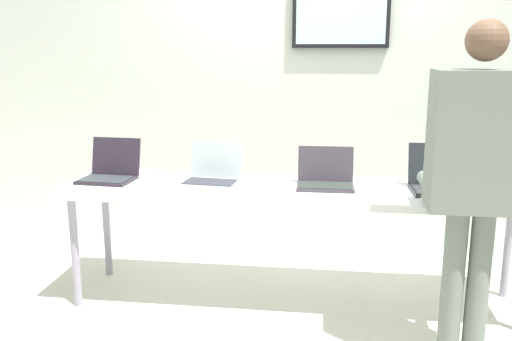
{
  "coord_description": "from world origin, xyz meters",
  "views": [
    {
      "loc": [
        0.19,
        -3.33,
        1.61
      ],
      "look_at": [
        -0.25,
        -0.05,
        0.87
      ],
      "focal_mm": 38.87,
      "sensor_mm": 36.0,
      "label": 1
    }
  ],
  "objects_px": {
    "laptop_station_2": "(325,178)",
    "laptop_station_3": "(437,181)",
    "workbench": "(296,195)",
    "laptop_station_1": "(213,174)",
    "person": "(475,166)",
    "laptop_station_0": "(110,171)",
    "equipment_box": "(504,164)"
  },
  "relations": [
    {
      "from": "laptop_station_2",
      "to": "laptop_station_3",
      "type": "height_order",
      "value": "laptop_station_3"
    },
    {
      "from": "workbench",
      "to": "laptop_station_3",
      "type": "bearing_deg",
      "value": 2.08
    },
    {
      "from": "workbench",
      "to": "laptop_station_2",
      "type": "bearing_deg",
      "value": 13.68
    },
    {
      "from": "workbench",
      "to": "laptop_station_0",
      "type": "relative_size",
      "value": 8.16
    },
    {
      "from": "workbench",
      "to": "laptop_station_0",
      "type": "bearing_deg",
      "value": 178.25
    },
    {
      "from": "workbench",
      "to": "person",
      "type": "distance_m",
      "value": 1.14
    },
    {
      "from": "laptop_station_2",
      "to": "laptop_station_3",
      "type": "distance_m",
      "value": 0.67
    },
    {
      "from": "workbench",
      "to": "laptop_station_1",
      "type": "bearing_deg",
      "value": 175.75
    },
    {
      "from": "workbench",
      "to": "laptop_station_3",
      "type": "height_order",
      "value": "laptop_station_3"
    },
    {
      "from": "laptop_station_1",
      "to": "person",
      "type": "distance_m",
      "value": 1.59
    },
    {
      "from": "laptop_station_3",
      "to": "person",
      "type": "height_order",
      "value": "person"
    },
    {
      "from": "laptop_station_1",
      "to": "laptop_station_2",
      "type": "xyz_separation_m",
      "value": [
        0.71,
        0.0,
        -0.0
      ]
    },
    {
      "from": "workbench",
      "to": "laptop_station_2",
      "type": "distance_m",
      "value": 0.21
    },
    {
      "from": "person",
      "to": "laptop_station_1",
      "type": "bearing_deg",
      "value": 155.13
    },
    {
      "from": "laptop_station_1",
      "to": "equipment_box",
      "type": "bearing_deg",
      "value": 2.6
    },
    {
      "from": "laptop_station_0",
      "to": "laptop_station_3",
      "type": "bearing_deg",
      "value": -0.19
    },
    {
      "from": "laptop_station_1",
      "to": "person",
      "type": "height_order",
      "value": "person"
    },
    {
      "from": "laptop_station_0",
      "to": "equipment_box",
      "type": "bearing_deg",
      "value": 1.95
    },
    {
      "from": "equipment_box",
      "to": "laptop_station_2",
      "type": "height_order",
      "value": "equipment_box"
    },
    {
      "from": "laptop_station_1",
      "to": "laptop_station_3",
      "type": "distance_m",
      "value": 1.38
    },
    {
      "from": "equipment_box",
      "to": "laptop_station_3",
      "type": "xyz_separation_m",
      "value": [
        -0.4,
        -0.09,
        -0.09
      ]
    },
    {
      "from": "laptop_station_2",
      "to": "person",
      "type": "distance_m",
      "value": 1.0
    },
    {
      "from": "workbench",
      "to": "equipment_box",
      "type": "xyz_separation_m",
      "value": [
        1.25,
        0.12,
        0.21
      ]
    },
    {
      "from": "laptop_station_1",
      "to": "person",
      "type": "relative_size",
      "value": 0.21
    },
    {
      "from": "laptop_station_1",
      "to": "laptop_station_3",
      "type": "height_order",
      "value": "laptop_station_3"
    },
    {
      "from": "workbench",
      "to": "equipment_box",
      "type": "height_order",
      "value": "equipment_box"
    },
    {
      "from": "laptop_station_3",
      "to": "person",
      "type": "bearing_deg",
      "value": -86.05
    },
    {
      "from": "workbench",
      "to": "laptop_station_1",
      "type": "xyz_separation_m",
      "value": [
        -0.54,
        0.04,
        0.11
      ]
    },
    {
      "from": "person",
      "to": "laptop_station_0",
      "type": "bearing_deg",
      "value": 162.64
    },
    {
      "from": "laptop_station_2",
      "to": "person",
      "type": "xyz_separation_m",
      "value": [
        0.71,
        -0.66,
        0.24
      ]
    },
    {
      "from": "workbench",
      "to": "person",
      "type": "height_order",
      "value": "person"
    },
    {
      "from": "laptop_station_1",
      "to": "workbench",
      "type": "bearing_deg",
      "value": -4.25
    }
  ]
}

